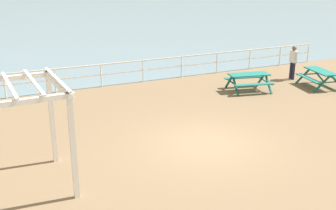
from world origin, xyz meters
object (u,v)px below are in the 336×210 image
(picnic_table_mid_centre, at_px, (249,78))
(lattice_pergola, at_px, (13,112))
(picnic_table_near_right, at_px, (320,75))
(visitor, at_px, (293,60))

(picnic_table_mid_centre, distance_m, lattice_pergola, 11.39)
(lattice_pergola, bearing_deg, picnic_table_mid_centre, 22.30)
(picnic_table_near_right, height_order, lattice_pergola, lattice_pergola)
(picnic_table_near_right, height_order, visitor, visitor)
(picnic_table_mid_centre, xyz_separation_m, lattice_pergola, (-10.30, -4.66, 1.41))
(lattice_pergola, bearing_deg, visitor, 19.83)
(picnic_table_near_right, relative_size, lattice_pergola, 0.77)
(picnic_table_mid_centre, relative_size, lattice_pergola, 0.77)
(picnic_table_near_right, relative_size, visitor, 1.25)
(picnic_table_mid_centre, bearing_deg, lattice_pergola, -143.32)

